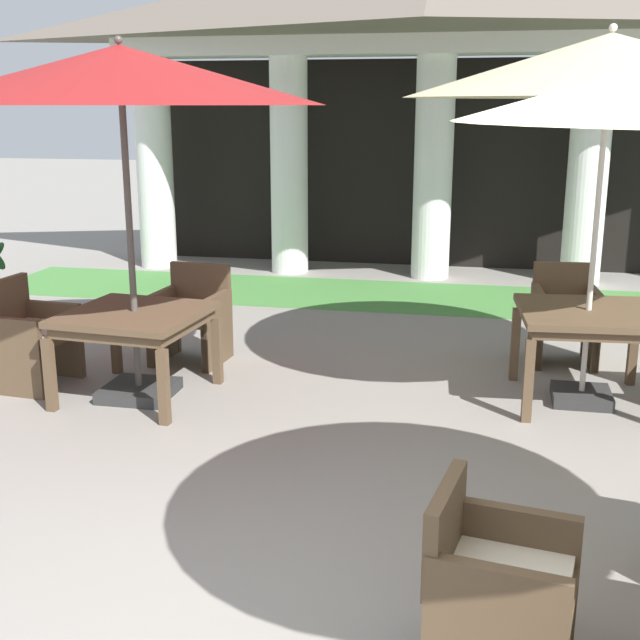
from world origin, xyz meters
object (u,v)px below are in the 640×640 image
object	(u,v)px
patio_table_near_foreground	(135,323)
patio_chair_mid_right_north	(564,317)
patio_chair_near_foreground_west	(29,337)
patio_chair_mid_left_west	(496,590)
patio_umbrella_near_foreground	(120,78)
terracotta_urn	(581,318)
patio_umbrella_mid_right	(610,67)
patio_table_mid_right	(588,322)
patio_chair_near_foreground_north	(191,317)

from	to	relation	value
patio_table_near_foreground	patio_chair_mid_right_north	distance (m)	3.74
patio_chair_near_foreground_west	patio_chair_mid_left_west	size ratio (longest dim) A/B	1.10
patio_umbrella_near_foreground	terracotta_urn	xyz separation A→B (m)	(3.63, 2.65, -2.28)
patio_umbrella_mid_right	terracotta_urn	distance (m)	3.14
patio_chair_mid_left_west	terracotta_urn	distance (m)	5.50
patio_chair_mid_left_west	patio_table_mid_right	distance (m)	3.44
patio_table_near_foreground	patio_chair_mid_right_north	world-z (taller)	patio_chair_mid_right_north
patio_table_mid_right	terracotta_urn	distance (m)	2.13
patio_umbrella_near_foreground	patio_umbrella_mid_right	distance (m)	3.49
patio_chair_near_foreground_west	patio_chair_mid_left_west	xyz separation A→B (m)	(3.75, -2.87, -0.03)
patio_chair_near_foreground_west	patio_table_mid_right	world-z (taller)	patio_chair_near_foreground_west
patio_chair_near_foreground_west	patio_umbrella_near_foreground	bearing A→B (deg)	90.00
patio_chair_near_foreground_west	patio_umbrella_mid_right	bearing A→B (deg)	101.56
patio_chair_mid_right_north	terracotta_urn	xyz separation A→B (m)	(0.26, 1.04, -0.26)
patio_umbrella_near_foreground	patio_table_near_foreground	bearing A→B (deg)	146.31
patio_chair_mid_left_west	patio_chair_near_foreground_north	bearing A→B (deg)	-135.10
patio_table_near_foreground	patio_chair_mid_right_north	xyz separation A→B (m)	(3.36, 1.61, -0.19)
patio_table_near_foreground	patio_umbrella_near_foreground	distance (m)	1.83
patio_umbrella_mid_right	terracotta_urn	xyz separation A→B (m)	(0.19, 2.07, -2.35)
patio_chair_near_foreground_west	terracotta_urn	distance (m)	5.28
patio_table_near_foreground	patio_umbrella_near_foreground	size ratio (longest dim) A/B	0.37
patio_chair_near_foreground_north	patio_chair_mid_right_north	world-z (taller)	patio_chair_mid_right_north
patio_chair_near_foreground_north	patio_table_mid_right	world-z (taller)	patio_chair_near_foreground_north
patio_umbrella_near_foreground	patio_table_mid_right	world-z (taller)	patio_umbrella_near_foreground
patio_table_mid_right	terracotta_urn	bearing A→B (deg)	84.86
patio_table_mid_right	terracotta_urn	size ratio (longest dim) A/B	2.81
patio_chair_near_foreground_west	terracotta_urn	world-z (taller)	patio_chair_near_foreground_west
patio_table_near_foreground	terracotta_urn	bearing A→B (deg)	36.16
patio_chair_near_foreground_west	patio_umbrella_mid_right	world-z (taller)	patio_umbrella_mid_right
patio_umbrella_near_foreground	patio_umbrella_mid_right	bearing A→B (deg)	9.60
patio_chair_near_foreground_north	patio_chair_mid_right_north	bearing A→B (deg)	-163.91
patio_chair_mid_right_north	patio_chair_near_foreground_west	bearing A→B (deg)	15.04
patio_chair_mid_left_west	patio_chair_mid_right_north	world-z (taller)	patio_chair_mid_right_north
patio_table_near_foreground	patio_umbrella_mid_right	size ratio (longest dim) A/B	0.38
patio_chair_near_foreground_west	patio_chair_near_foreground_north	bearing A→B (deg)	134.92
patio_table_near_foreground	patio_table_mid_right	distance (m)	3.49
patio_umbrella_mid_right	patio_table_near_foreground	bearing A→B (deg)	-170.40
patio_umbrella_mid_right	patio_chair_mid_right_north	distance (m)	2.33
patio_chair_near_foreground_north	patio_umbrella_near_foreground	bearing A→B (deg)	90.00
patio_table_mid_right	patio_chair_mid_right_north	xyz separation A→B (m)	(-0.08, 1.03, -0.23)
patio_chair_near_foreground_west	terracotta_urn	xyz separation A→B (m)	(4.61, 2.56, -0.25)
patio_chair_near_foreground_west	patio_table_near_foreground	bearing A→B (deg)	90.00
patio_chair_mid_left_west	patio_chair_mid_right_north	xyz separation A→B (m)	(0.60, 4.39, 0.03)
patio_table_mid_right	patio_umbrella_near_foreground	bearing A→B (deg)	-170.40
patio_table_mid_right	patio_umbrella_mid_right	xyz separation A→B (m)	(0.00, -0.00, 1.86)
patio_chair_mid_right_north	patio_table_mid_right	bearing A→B (deg)	90.00
patio_table_near_foreground	terracotta_urn	distance (m)	4.52
patio_umbrella_near_foreground	patio_umbrella_mid_right	size ratio (longest dim) A/B	1.02
patio_table_near_foreground	patio_chair_near_foreground_north	world-z (taller)	patio_chair_near_foreground_north
patio_table_near_foreground	patio_chair_mid_left_west	size ratio (longest dim) A/B	1.38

